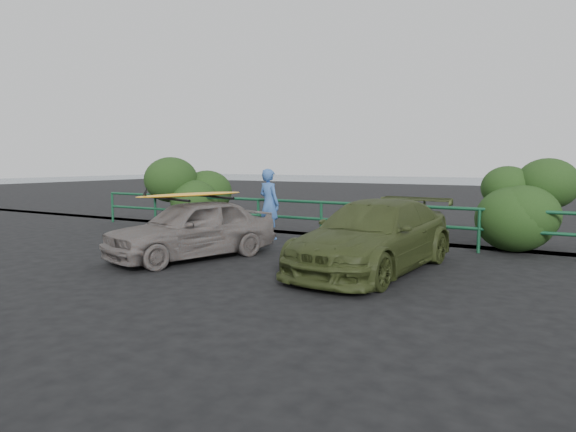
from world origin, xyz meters
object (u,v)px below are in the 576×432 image
Objects in this scene: sedan at (192,229)px; olive_vehicle at (374,236)px; man at (269,204)px; surfboard at (191,195)px; guardrail at (289,218)px.

sedan is 0.82× the size of olive_vehicle.
olive_vehicle is (3.82, 0.78, 0.02)m from sedan.
man reaches higher than surfboard.
olive_vehicle is 3.97m from surfboard.
surfboard is at bearing 0.00° from sedan.
surfboard is at bearing -163.51° from olive_vehicle.
olive_vehicle is at bearing 29.28° from surfboard.
olive_vehicle is at bearing -39.62° from guardrail.
sedan reaches higher than guardrail.
guardrail is at bearing 104.30° from sedan.
guardrail is 7.42× the size of man.
sedan is at bearing -163.51° from olive_vehicle.
olive_vehicle is 1.80× the size of surfboard.
man is 0.74× the size of surfboard.
olive_vehicle reaches higher than sedan.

